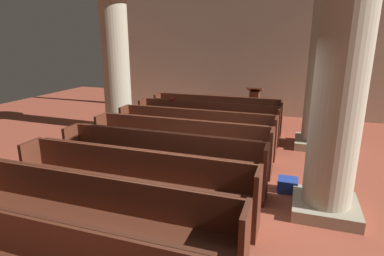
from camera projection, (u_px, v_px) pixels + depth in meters
ground_plane at (195, 190)px, 5.37m from camera, size 19.20×19.20×0.00m
back_wall at (253, 46)px, 10.31m from camera, size 10.00×0.16×4.50m
pew_row_0 at (216, 112)px, 8.94m from camera, size 3.64×0.47×0.92m
pew_row_1 at (207, 119)px, 8.06m from camera, size 3.64×0.46×0.92m
pew_row_2 at (195, 129)px, 7.19m from camera, size 3.64×0.46×0.92m
pew_row_3 at (180, 142)px, 6.31m from camera, size 3.64×0.47×0.92m
pew_row_4 at (160, 158)px, 5.44m from camera, size 3.64×0.46×0.92m
pew_row_5 at (132, 181)px, 4.56m from camera, size 3.64×0.46×0.92m
pew_row_6 at (92, 214)px, 3.69m from camera, size 3.64×0.47×0.92m
pillar_aisle_side at (326, 63)px, 7.01m from camera, size 1.07×1.07×3.78m
pillar_far_side at (116, 59)px, 8.58m from camera, size 1.07×1.07×3.78m
pillar_aisle_rear at (341, 79)px, 4.15m from camera, size 0.99×0.99×3.78m
lectern at (254, 107)px, 9.70m from camera, size 0.48×0.45×1.08m
hymn_book at (173, 99)px, 8.43m from camera, size 0.13×0.22×0.04m
kneeler_box_blue at (288, 185)px, 5.30m from camera, size 0.32×0.30×0.22m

